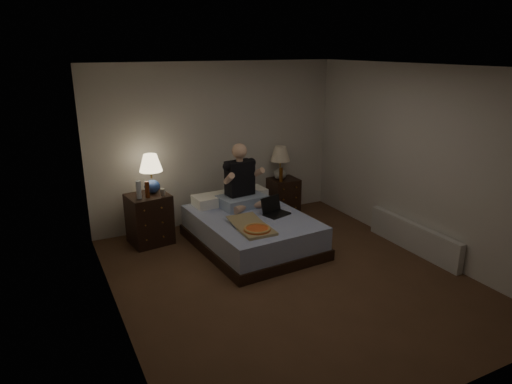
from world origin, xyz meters
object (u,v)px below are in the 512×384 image
beer_bottle_right (281,175)px  laptop (277,207)px  water_bottle (139,190)px  person (241,176)px  soda_can (163,192)px  nightstand_left (149,219)px  lamp_left (151,174)px  lamp_right (280,163)px  nightstand_right (283,196)px  pizza_box (257,230)px  radiator (413,237)px  bed (252,231)px  beer_bottle_left (147,189)px

beer_bottle_right → laptop: (-0.64, -1.01, -0.13)m
water_bottle → person: size_ratio=0.27×
soda_can → person: size_ratio=0.11×
nightstand_left → water_bottle: bearing=-150.7°
water_bottle → lamp_left: bearing=36.9°
lamp_right → nightstand_left: bearing=-174.3°
nightstand_right → water_bottle: bearing=-172.7°
beer_bottle_right → pizza_box: bearing=-128.8°
nightstand_left → person: bearing=-22.4°
lamp_left → radiator: bearing=-32.6°
laptop → pizza_box: laptop is taller
bed → water_bottle: (-1.38, 0.67, 0.62)m
bed → radiator: (1.92, -1.13, -0.03)m
water_bottle → radiator: bearing=-28.6°
nightstand_right → radiator: nightstand_right is taller
beer_bottle_left → beer_bottle_right: (2.24, 0.23, -0.13)m
bed → water_bottle: water_bottle is taller
nightstand_right → radiator: (0.84, -2.13, -0.10)m
water_bottle → pizza_box: bearing=-46.3°
nightstand_left → nightstand_right: nightstand_left is taller
lamp_left → beer_bottle_right: size_ratio=2.43×
water_bottle → lamp_right: bearing=7.8°
lamp_left → beer_bottle_right: bearing=1.3°
lamp_left → pizza_box: lamp_left is taller
soda_can → radiator: size_ratio=0.06×
lamp_left → radiator: (3.08, -1.97, -0.80)m
lamp_right → beer_bottle_left: (-2.28, -0.34, -0.04)m
bed → person: (0.05, 0.44, 0.69)m
nightstand_right → laptop: bearing=-124.3°
laptop → bed: bearing=143.6°
nightstand_right → water_bottle: 2.55m
person → nightstand_left: bearing=158.4°
lamp_left → soda_can: lamp_left is taller
beer_bottle_right → lamp_right: bearing=68.4°
lamp_right → water_bottle: lamp_right is taller
bed → person: bearing=80.1°
lamp_right → pizza_box: lamp_right is taller
soda_can → pizza_box: soda_can is taller
nightstand_right → beer_bottle_left: beer_bottle_left is taller
water_bottle → laptop: (1.71, -0.79, -0.27)m
bed → lamp_right: (1.01, 1.00, 0.64)m
beer_bottle_right → radiator: size_ratio=0.14×
beer_bottle_right → person: person is taller
nightstand_left → person: person is taller
nightstand_right → radiator: bearing=-68.9°
nightstand_left → laptop: size_ratio=2.12×
soda_can → radiator: bearing=-30.8°
soda_can → beer_bottle_left: beer_bottle_left is taller
nightstand_left → water_bottle: size_ratio=2.88×
soda_can → laptop: soda_can is taller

